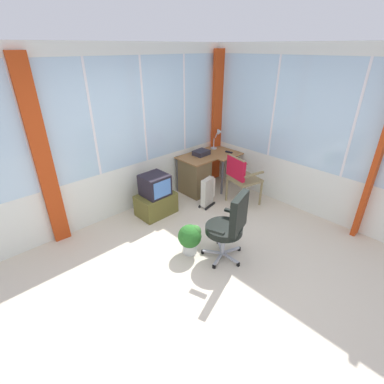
% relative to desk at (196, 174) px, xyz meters
% --- Properties ---
extents(ground, '(5.45, 4.94, 0.06)m').
position_rel_desk_xyz_m(ground, '(-1.32, -1.64, -0.42)').
color(ground, beige).
extents(north_window_panel, '(4.45, 0.07, 2.68)m').
position_rel_desk_xyz_m(north_window_panel, '(-1.32, 0.36, 0.95)').
color(north_window_panel, silver).
rests_on(north_window_panel, ground).
extents(east_window_panel, '(0.07, 3.94, 2.68)m').
position_rel_desk_xyz_m(east_window_panel, '(0.94, -1.64, 0.95)').
color(east_window_panel, silver).
rests_on(east_window_panel, ground).
extents(curtain_north_left, '(0.22, 0.08, 2.58)m').
position_rel_desk_xyz_m(curtain_north_left, '(-2.54, 0.28, 0.90)').
color(curtain_north_left, '#B93C15').
rests_on(curtain_north_left, ground).
extents(curtain_corner, '(0.23, 0.10, 2.58)m').
position_rel_desk_xyz_m(curtain_corner, '(0.81, 0.23, 0.90)').
color(curtain_corner, '#B93C15').
rests_on(curtain_corner, ground).
extents(curtain_east_far, '(0.22, 0.07, 2.58)m').
position_rel_desk_xyz_m(curtain_east_far, '(0.86, -2.72, 0.90)').
color(curtain_east_far, '#B93C15').
rests_on(curtain_east_far, ground).
extents(desk, '(1.16, 0.76, 0.73)m').
position_rel_desk_xyz_m(desk, '(0.00, 0.00, 0.00)').
color(desk, '#956439').
rests_on(desk, ground).
extents(desk_lamp, '(0.24, 0.21, 0.41)m').
position_rel_desk_xyz_m(desk_lamp, '(0.73, 0.10, 0.61)').
color(desk_lamp, '#B2B7BC').
rests_on(desk_lamp, desk).
extents(tv_remote, '(0.07, 0.15, 0.02)m').
position_rel_desk_xyz_m(tv_remote, '(0.69, -0.23, 0.35)').
color(tv_remote, black).
rests_on(tv_remote, desk).
extents(paper_tray, '(0.31, 0.25, 0.09)m').
position_rel_desk_xyz_m(paper_tray, '(0.20, 0.05, 0.38)').
color(paper_tray, '#27242E').
rests_on(paper_tray, desk).
extents(wooden_armchair, '(0.59, 0.58, 0.93)m').
position_rel_desk_xyz_m(wooden_armchair, '(0.23, -0.88, 0.21)').
color(wooden_armchair, olive).
rests_on(wooden_armchair, ground).
extents(office_chair, '(0.63, 0.55, 1.01)m').
position_rel_desk_xyz_m(office_chair, '(-1.04, -1.73, 0.18)').
color(office_chair, '#B7B7BF').
rests_on(office_chair, ground).
extents(tv_on_stand, '(0.65, 0.45, 0.73)m').
position_rel_desk_xyz_m(tv_on_stand, '(-1.06, -0.12, -0.06)').
color(tv_on_stand, brown).
rests_on(tv_on_stand, ground).
extents(space_heater, '(0.36, 0.22, 0.54)m').
position_rel_desk_xyz_m(space_heater, '(-0.20, -0.53, -0.11)').
color(space_heater, silver).
rests_on(space_heater, ground).
extents(potted_plant, '(0.33, 0.33, 0.44)m').
position_rel_desk_xyz_m(potted_plant, '(-1.34, -1.29, -0.13)').
color(potted_plant, silver).
rests_on(potted_plant, ground).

